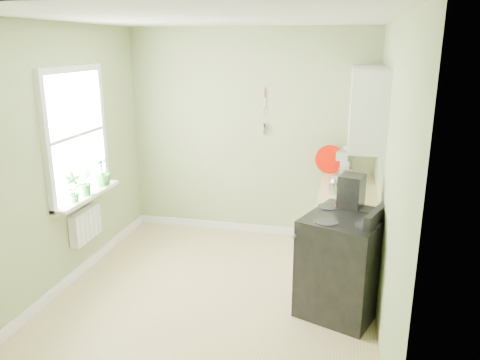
% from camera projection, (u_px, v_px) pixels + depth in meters
% --- Properties ---
extents(floor, '(3.20, 3.60, 0.02)m').
position_uv_depth(floor, '(214.00, 297.00, 4.79)').
color(floor, tan).
rests_on(floor, ground).
extents(ceiling, '(3.20, 3.60, 0.02)m').
position_uv_depth(ceiling, '(209.00, 17.00, 4.03)').
color(ceiling, white).
rests_on(ceiling, wall_back).
extents(wall_back, '(3.20, 0.02, 2.70)m').
position_uv_depth(wall_back, '(249.00, 134.00, 6.11)').
color(wall_back, '#9DAE77').
rests_on(wall_back, floor).
extents(wall_left, '(0.02, 3.60, 2.70)m').
position_uv_depth(wall_left, '(59.00, 160.00, 4.75)').
color(wall_left, '#9DAE77').
rests_on(wall_left, floor).
extents(wall_right, '(0.02, 3.60, 2.70)m').
position_uv_depth(wall_right, '(389.00, 179.00, 4.07)').
color(wall_right, '#9DAE77').
rests_on(wall_right, floor).
extents(base_cabinets, '(0.60, 1.60, 0.87)m').
position_uv_depth(base_cabinets, '(346.00, 231.00, 5.33)').
color(base_cabinets, white).
rests_on(base_cabinets, floor).
extents(countertop, '(0.64, 1.60, 0.04)m').
position_uv_depth(countertop, '(348.00, 193.00, 5.21)').
color(countertop, '#E0CA89').
rests_on(countertop, base_cabinets).
extents(upper_cabinets, '(0.35, 1.40, 0.80)m').
position_uv_depth(upper_cabinets, '(367.00, 106.00, 5.01)').
color(upper_cabinets, white).
rests_on(upper_cabinets, wall_right).
extents(window, '(0.06, 1.14, 1.44)m').
position_uv_depth(window, '(76.00, 135.00, 4.97)').
color(window, white).
rests_on(window, wall_left).
extents(window_sill, '(0.18, 1.14, 0.04)m').
position_uv_depth(window_sill, '(88.00, 196.00, 5.14)').
color(window_sill, white).
rests_on(window_sill, wall_left).
extents(radiator, '(0.12, 0.50, 0.35)m').
position_uv_depth(radiator, '(85.00, 225.00, 5.19)').
color(radiator, white).
rests_on(radiator, wall_left).
extents(wall_utensils, '(0.02, 0.14, 0.58)m').
position_uv_depth(wall_utensils, '(264.00, 119.00, 5.98)').
color(wall_utensils, '#E0CA89').
rests_on(wall_utensils, wall_back).
extents(stove, '(0.95, 0.98, 1.09)m').
position_uv_depth(stove, '(344.00, 263.00, 4.43)').
color(stove, black).
rests_on(stove, floor).
extents(stand_mixer, '(0.30, 0.38, 0.41)m').
position_uv_depth(stand_mixer, '(346.00, 166.00, 5.56)').
color(stand_mixer, '#B2B2B7').
rests_on(stand_mixer, countertop).
extents(kettle, '(0.17, 0.10, 0.17)m').
position_uv_depth(kettle, '(333.00, 186.00, 5.09)').
color(kettle, silver).
rests_on(kettle, countertop).
extents(coffee_maker, '(0.27, 0.29, 0.38)m').
position_uv_depth(coffee_maker, '(351.00, 195.00, 4.49)').
color(coffee_maker, black).
rests_on(coffee_maker, countertop).
extents(red_tray, '(0.36, 0.07, 0.36)m').
position_uv_depth(red_tray, '(330.00, 159.00, 5.88)').
color(red_tray, '#B70D00').
rests_on(red_tray, countertop).
extents(jar, '(0.08, 0.08, 0.09)m').
position_uv_depth(jar, '(339.00, 207.00, 4.55)').
color(jar, beige).
rests_on(jar, countertop).
extents(plant_a, '(0.20, 0.20, 0.32)m').
position_uv_depth(plant_a, '(73.00, 187.00, 4.83)').
color(plant_a, '#277327').
rests_on(plant_a, window_sill).
extents(plant_b, '(0.17, 0.19, 0.29)m').
position_uv_depth(plant_b, '(86.00, 182.00, 5.07)').
color(plant_b, '#277327').
rests_on(plant_b, window_sill).
extents(plant_c, '(0.22, 0.22, 0.33)m').
position_uv_depth(plant_c, '(102.00, 172.00, 5.41)').
color(plant_c, '#277327').
rests_on(plant_c, window_sill).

